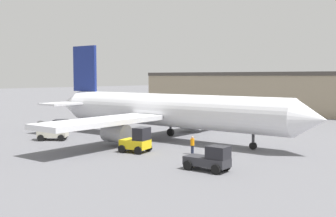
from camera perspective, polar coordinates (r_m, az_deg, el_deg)
The scene contains 6 objects.
ground_plane at distance 47.74m, azimuth -0.00°, elevation -4.23°, with size 400.00×400.00×0.00m, color slate.
airplane at distance 47.94m, azimuth -0.89°, elevation -0.25°, with size 36.38×32.15×11.12m.
ground_crew_worker at distance 38.88m, azimuth 3.32°, elevation -4.89°, with size 0.37×0.37×1.68m.
baggage_tug at distance 32.12m, azimuth 5.77°, elevation -6.82°, with size 3.60×2.00×1.98m.
belt_loader_truck at distance 48.97m, azimuth -15.05°, elevation -2.88°, with size 3.61×3.56×2.30m.
pushback_tug at distance 39.75m, azimuth -4.18°, elevation -4.41°, with size 2.94×2.61×2.39m.
Camera 1 is at (31.00, -35.59, 7.16)m, focal length 45.00 mm.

